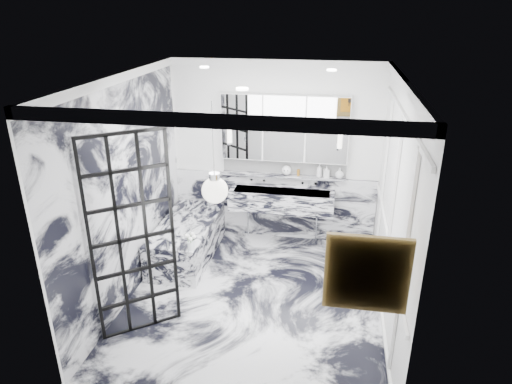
% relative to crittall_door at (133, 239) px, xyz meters
% --- Properties ---
extents(floor, '(3.60, 3.60, 0.00)m').
position_rel_crittall_door_xyz_m(floor, '(1.19, 0.79, -1.17)').
color(floor, silver).
rests_on(floor, ground).
extents(ceiling, '(3.60, 3.60, 0.00)m').
position_rel_crittall_door_xyz_m(ceiling, '(1.19, 0.79, 1.63)').
color(ceiling, white).
rests_on(ceiling, wall_back).
extents(wall_back, '(3.60, 0.00, 3.60)m').
position_rel_crittall_door_xyz_m(wall_back, '(1.19, 2.59, 0.23)').
color(wall_back, white).
rests_on(wall_back, floor).
extents(wall_front, '(3.60, 0.00, 3.60)m').
position_rel_crittall_door_xyz_m(wall_front, '(1.19, -1.01, 0.23)').
color(wall_front, white).
rests_on(wall_front, floor).
extents(wall_left, '(0.00, 3.60, 3.60)m').
position_rel_crittall_door_xyz_m(wall_left, '(-0.41, 0.79, 0.23)').
color(wall_left, white).
rests_on(wall_left, floor).
extents(wall_right, '(0.00, 3.60, 3.60)m').
position_rel_crittall_door_xyz_m(wall_right, '(2.79, 0.79, 0.23)').
color(wall_right, white).
rests_on(wall_right, floor).
extents(marble_clad_back, '(3.18, 0.05, 1.05)m').
position_rel_crittall_door_xyz_m(marble_clad_back, '(1.19, 2.56, -0.65)').
color(marble_clad_back, silver).
rests_on(marble_clad_back, floor).
extents(marble_clad_left, '(0.02, 3.56, 2.68)m').
position_rel_crittall_door_xyz_m(marble_clad_left, '(-0.40, 0.79, 0.17)').
color(marble_clad_left, silver).
rests_on(marble_clad_left, floor).
extents(panel_molding, '(0.03, 3.40, 2.30)m').
position_rel_crittall_door_xyz_m(panel_molding, '(2.77, 0.79, 0.13)').
color(panel_molding, white).
rests_on(panel_molding, floor).
extents(soap_bottle_a, '(0.11, 0.11, 0.21)m').
position_rel_crittall_door_xyz_m(soap_bottle_a, '(1.88, 2.50, 0.02)').
color(soap_bottle_a, '#8C5919').
rests_on(soap_bottle_a, ledge).
extents(soap_bottle_b, '(0.10, 0.10, 0.19)m').
position_rel_crittall_door_xyz_m(soap_bottle_b, '(1.99, 2.50, 0.01)').
color(soap_bottle_b, '#4C4C51').
rests_on(soap_bottle_b, ledge).
extents(soap_bottle_c, '(0.17, 0.17, 0.16)m').
position_rel_crittall_door_xyz_m(soap_bottle_c, '(2.19, 2.50, -0.00)').
color(soap_bottle_c, silver).
rests_on(soap_bottle_c, ledge).
extents(face_pot, '(0.15, 0.15, 0.15)m').
position_rel_crittall_door_xyz_m(face_pot, '(1.39, 2.50, -0.01)').
color(face_pot, white).
rests_on(face_pot, ledge).
extents(amber_bottle, '(0.04, 0.04, 0.10)m').
position_rel_crittall_door_xyz_m(amber_bottle, '(1.57, 2.50, -0.03)').
color(amber_bottle, '#8C5919').
rests_on(amber_bottle, ledge).
extents(flower_vase, '(0.09, 0.09, 0.12)m').
position_rel_crittall_door_xyz_m(flower_vase, '(0.33, 0.92, -0.56)').
color(flower_vase, silver).
rests_on(flower_vase, bathtub).
extents(crittall_door, '(0.73, 0.56, 2.35)m').
position_rel_crittall_door_xyz_m(crittall_door, '(0.00, 0.00, 0.00)').
color(crittall_door, black).
rests_on(crittall_door, floor).
extents(artwork, '(0.55, 0.05, 0.55)m').
position_rel_crittall_door_xyz_m(artwork, '(2.39, -0.97, 0.43)').
color(artwork, '#B37C12').
rests_on(artwork, wall_front).
extents(pendant_light, '(0.24, 0.24, 0.24)m').
position_rel_crittall_door_xyz_m(pendant_light, '(1.01, -0.28, 0.75)').
color(pendant_light, white).
rests_on(pendant_light, ceiling).
extents(trough_sink, '(1.60, 0.45, 0.30)m').
position_rel_crittall_door_xyz_m(trough_sink, '(1.34, 2.34, -0.44)').
color(trough_sink, silver).
rests_on(trough_sink, wall_back).
extents(ledge, '(1.90, 0.14, 0.04)m').
position_rel_crittall_door_xyz_m(ledge, '(1.34, 2.51, -0.10)').
color(ledge, silver).
rests_on(ledge, wall_back).
extents(subway_tile, '(1.90, 0.03, 0.23)m').
position_rel_crittall_door_xyz_m(subway_tile, '(1.34, 2.57, 0.03)').
color(subway_tile, white).
rests_on(subway_tile, wall_back).
extents(mirror_cabinet, '(1.90, 0.16, 1.00)m').
position_rel_crittall_door_xyz_m(mirror_cabinet, '(1.34, 2.51, 0.65)').
color(mirror_cabinet, white).
rests_on(mirror_cabinet, wall_back).
extents(sconce_left, '(0.07, 0.07, 0.40)m').
position_rel_crittall_door_xyz_m(sconce_left, '(0.52, 2.42, 0.61)').
color(sconce_left, white).
rests_on(sconce_left, mirror_cabinet).
extents(sconce_right, '(0.07, 0.07, 0.40)m').
position_rel_crittall_door_xyz_m(sconce_right, '(2.16, 2.42, 0.61)').
color(sconce_right, white).
rests_on(sconce_right, mirror_cabinet).
extents(bathtub, '(0.75, 1.65, 0.55)m').
position_rel_crittall_door_xyz_m(bathtub, '(0.01, 1.68, -0.90)').
color(bathtub, silver).
rests_on(bathtub, floor).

